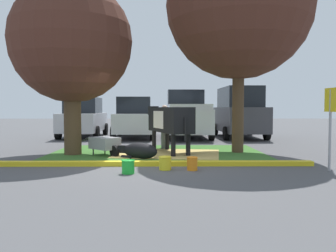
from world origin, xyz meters
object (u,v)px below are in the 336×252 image
object	(u,v)px
calf_lying	(139,151)
pickup_truck_maroon	(186,115)
shade_tree_left	(71,42)
bucket_yellow	(165,163)
sedan_blue	(135,118)
suv_dark_grey	(239,112)
person_handler	(165,125)
bucket_green	(128,167)
parking_sign	(330,112)
shade_tree_right	(239,6)
sedan_silver	(84,118)
bucket_orange	(192,163)
cow_holstein	(169,120)
wheelbarrow	(105,144)

from	to	relation	value
calf_lying	pickup_truck_maroon	distance (m)	7.85
shade_tree_left	bucket_yellow	size ratio (longest dim) A/B	16.92
sedan_blue	suv_dark_grey	distance (m)	5.25
person_handler	bucket_green	size ratio (longest dim) A/B	5.13
parking_sign	shade_tree_right	bearing A→B (deg)	113.37
parking_sign	suv_dark_grey	xyz separation A→B (m)	(-0.14, 9.36, -0.11)
pickup_truck_maroon	person_handler	bearing A→B (deg)	-102.49
bucket_yellow	sedan_silver	distance (m)	10.47
shade_tree_right	calf_lying	world-z (taller)	shade_tree_right
bucket_yellow	bucket_orange	distance (m)	0.65
bucket_orange	pickup_truck_maroon	world-z (taller)	pickup_truck_maroon
shade_tree_left	pickup_truck_maroon	bearing A→B (deg)	58.74
cow_holstein	parking_sign	bearing A→B (deg)	-40.46
sedan_blue	shade_tree_left	bearing A→B (deg)	-102.69
parking_sign	suv_dark_grey	distance (m)	9.36
shade_tree_left	suv_dark_grey	distance (m)	9.55
shade_tree_left	suv_dark_grey	bearing A→B (deg)	43.99
calf_lying	bucket_yellow	xyz separation A→B (m)	(0.75, -1.79, -0.07)
parking_sign	bucket_orange	xyz separation A→B (m)	(-3.24, 0.10, -1.22)
wheelbarrow	sedan_blue	xyz separation A→B (m)	(0.35, 6.65, 0.60)
shade_tree_right	sedan_blue	distance (m)	8.03
wheelbarrow	bucket_orange	world-z (taller)	wheelbarrow
bucket_orange	sedan_silver	xyz separation A→B (m)	(-4.81, 9.65, 0.82)
shade_tree_left	bucket_green	bearing A→B (deg)	-57.05
bucket_orange	sedan_silver	size ratio (longest dim) A/B	0.07
wheelbarrow	bucket_yellow	size ratio (longest dim) A/B	4.17
pickup_truck_maroon	suv_dark_grey	size ratio (longest dim) A/B	1.17
calf_lying	shade_tree_right	bearing A→B (deg)	24.10
cow_holstein	bucket_orange	distance (m)	3.28
shade_tree_left	parking_sign	xyz separation A→B (m)	(6.81, -2.92, -2.15)
person_handler	parking_sign	bearing A→B (deg)	-49.47
bucket_green	sedan_silver	size ratio (longest dim) A/B	0.07
shade_tree_right	parking_sign	xyz separation A→B (m)	(1.46, -3.39, -3.42)
shade_tree_right	bucket_yellow	bearing A→B (deg)	-127.02
shade_tree_left	person_handler	size ratio (longest dim) A/B	3.42
cow_holstein	bucket_yellow	xyz separation A→B (m)	(-0.13, -3.03, -0.93)
shade_tree_right	cow_holstein	bearing A→B (deg)	-175.45
person_handler	wheelbarrow	world-z (taller)	person_handler
cow_holstein	bucket_yellow	distance (m)	3.17
person_handler	calf_lying	bearing A→B (deg)	-105.96
cow_holstein	sedan_blue	distance (m)	6.28
calf_lying	parking_sign	xyz separation A→B (m)	(4.64, -1.97, 1.14)
calf_lying	pickup_truck_maroon	xyz separation A→B (m)	(1.85, 7.58, 0.88)
bucket_green	suv_dark_grey	xyz separation A→B (m)	(4.59, 9.66, 1.11)
sedan_silver	person_handler	bearing A→B (deg)	-51.37
shade_tree_left	shade_tree_right	world-z (taller)	shade_tree_right
person_handler	wheelbarrow	distance (m)	2.72
cow_holstein	suv_dark_grey	world-z (taller)	suv_dark_grey
person_handler	bucket_yellow	world-z (taller)	person_handler
bucket_green	bucket_yellow	world-z (taller)	bucket_yellow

